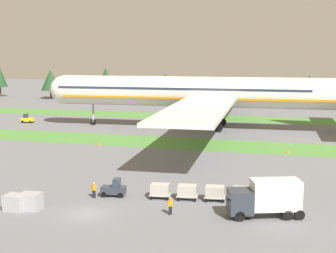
{
  "coord_description": "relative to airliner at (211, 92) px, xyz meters",
  "views": [
    {
      "loc": [
        19.23,
        -40.85,
        15.45
      ],
      "look_at": [
        -0.14,
        29.97,
        4.0
      ],
      "focal_mm": 51.62,
      "sensor_mm": 36.0,
      "label": 1
    }
  ],
  "objects": [
    {
      "name": "ground_plane",
      "position": [
        -2.12,
        -54.0,
        -7.44
      ],
      "size": [
        400.0,
        400.0,
        0.0
      ],
      "primitive_type": "plane",
      "color": "slate"
    },
    {
      "name": "grass_strip_near",
      "position": [
        -2.12,
        -16.53,
        -7.44
      ],
      "size": [
        320.0,
        10.39,
        0.01
      ],
      "primitive_type": "cube",
      "color": "#4C8438",
      "rests_on": "ground"
    },
    {
      "name": "grass_strip_far",
      "position": [
        -2.12,
        16.25,
        -7.44
      ],
      "size": [
        320.0,
        10.39,
        0.01
      ],
      "primitive_type": "cube",
      "color": "#4C8438",
      "rests_on": "ground"
    },
    {
      "name": "airliner",
      "position": [
        0.0,
        0.0,
        0.0
      ],
      "size": [
        68.28,
        83.63,
        20.79
      ],
      "rotation": [
        0.0,
        0.0,
        1.63
      ],
      "color": "silver",
      "rests_on": "ground"
    },
    {
      "name": "baggage_tug",
      "position": [
        -1.76,
        -47.92,
        -6.63
      ],
      "size": [
        2.74,
        1.61,
        1.97
      ],
      "rotation": [
        0.0,
        0.0,
        1.7
      ],
      "color": "#2D333D",
      "rests_on": "ground"
    },
    {
      "name": "cargo_dolly_lead",
      "position": [
        3.22,
        -47.29,
        -6.52
      ],
      "size": [
        2.37,
        1.76,
        1.55
      ],
      "rotation": [
        0.0,
        0.0,
        1.7
      ],
      "color": "#A3A3A8",
      "rests_on": "ground"
    },
    {
      "name": "cargo_dolly_second",
      "position": [
        6.1,
        -46.93,
        -6.52
      ],
      "size": [
        2.37,
        1.76,
        1.55
      ],
      "rotation": [
        0.0,
        0.0,
        1.7
      ],
      "color": "#A3A3A8",
      "rests_on": "ground"
    },
    {
      "name": "cargo_dolly_third",
      "position": [
        8.98,
        -46.57,
        -6.52
      ],
      "size": [
        2.37,
        1.76,
        1.55
      ],
      "rotation": [
        0.0,
        0.0,
        1.7
      ],
      "color": "#A3A3A8",
      "rests_on": "ground"
    },
    {
      "name": "cargo_dolly_fourth",
      "position": [
        11.86,
        -46.21,
        -6.52
      ],
      "size": [
        2.37,
        1.76,
        1.55
      ],
      "rotation": [
        0.0,
        0.0,
        1.7
      ],
      "color": "#A3A3A8",
      "rests_on": "ground"
    },
    {
      "name": "catering_truck",
      "position": [
        14.45,
        -50.32,
        -5.49
      ],
      "size": [
        7.32,
        4.47,
        3.58
      ],
      "rotation": [
        0.0,
        0.0,
        1.91
      ],
      "color": "#2D333D",
      "rests_on": "ground"
    },
    {
      "name": "pushback_tractor",
      "position": [
        -40.17,
        -2.26,
        -6.63
      ],
      "size": [
        2.67,
        1.44,
        1.97
      ],
      "rotation": [
        0.0,
        0.0,
        4.77
      ],
      "color": "yellow",
      "rests_on": "ground"
    },
    {
      "name": "ground_crew_marshaller",
      "position": [
        5.63,
        -52.05,
        -6.5
      ],
      "size": [
        0.36,
        0.51,
        1.74
      ],
      "rotation": [
        0.0,
        0.0,
        1.1
      ],
      "color": "black",
      "rests_on": "ground"
    },
    {
      "name": "ground_crew_loader",
      "position": [
        -3.59,
        -49.07,
        -6.5
      ],
      "size": [
        0.55,
        0.36,
        1.74
      ],
      "rotation": [
        0.0,
        0.0,
        6.11
      ],
      "color": "black",
      "rests_on": "ground"
    },
    {
      "name": "uld_container_0",
      "position": [
        -9.4,
        -54.77,
        -6.66
      ],
      "size": [
        2.05,
        1.66,
        1.56
      ],
      "primitive_type": "cube",
      "rotation": [
        0.0,
        0.0,
        -0.03
      ],
      "color": "#A3A3A8",
      "rests_on": "ground"
    },
    {
      "name": "uld_container_1",
      "position": [
        -8.07,
        -54.19,
        -6.62
      ],
      "size": [
        2.06,
        1.67,
        1.64
      ],
      "primitive_type": "cube",
      "rotation": [
        0.0,
        0.0,
        0.04
      ],
      "color": "#A3A3A8",
      "rests_on": "ground"
    },
    {
      "name": "taxiway_marker_0",
      "position": [
        -14.55,
        -22.18,
        -7.16
      ],
      "size": [
        0.44,
        0.44,
        0.57
      ],
      "primitive_type": "cone",
      "color": "orange",
      "rests_on": "ground"
    },
    {
      "name": "taxiway_marker_1",
      "position": [
        15.68,
        -19.81,
        -7.14
      ],
      "size": [
        0.44,
        0.44,
        0.61
      ],
      "primitive_type": "cone",
      "color": "orange",
      "rests_on": "ground"
    },
    {
      "name": "distant_tree_line",
      "position": [
        -2.88,
        49.38,
        -0.89
      ],
      "size": [
        203.49,
        9.84,
        11.92
      ],
      "color": "#4C3823",
      "rests_on": "ground"
    }
  ]
}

